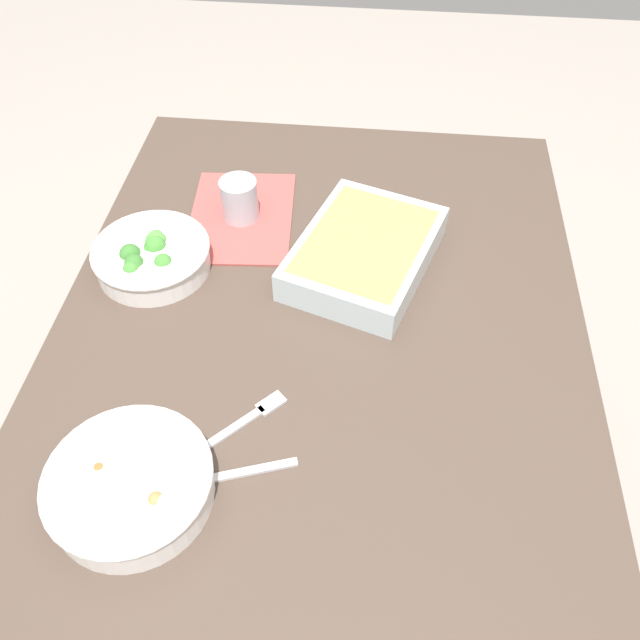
{
  "coord_description": "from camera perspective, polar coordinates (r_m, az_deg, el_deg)",
  "views": [
    {
      "loc": [
        0.75,
        0.08,
        1.58
      ],
      "look_at": [
        0.0,
        0.0,
        0.74
      ],
      "focal_mm": 37.05,
      "sensor_mm": 36.0,
      "label": 1
    }
  ],
  "objects": [
    {
      "name": "dining_table",
      "position": [
        1.19,
        0.0,
        -2.88
      ],
      "size": [
        1.2,
        0.9,
        0.74
      ],
      "color": "#4C3D33",
      "rests_on": "ground_plane"
    },
    {
      "name": "fork_on_table",
      "position": [
        1.0,
        -6.65,
        -8.74
      ],
      "size": [
        0.14,
        0.14,
        0.01
      ],
      "color": "silver",
      "rests_on": "dining_table"
    },
    {
      "name": "drink_cup",
      "position": [
        1.31,
        -6.95,
        10.11
      ],
      "size": [
        0.07,
        0.07,
        0.08
      ],
      "color": "#B2BCC6",
      "rests_on": "dining_table"
    },
    {
      "name": "baking_dish",
      "position": [
        1.2,
        3.87,
        5.95
      ],
      "size": [
        0.35,
        0.3,
        0.06
      ],
      "color": "silver",
      "rests_on": "dining_table"
    },
    {
      "name": "stew_bowl",
      "position": [
        0.95,
        -16.08,
        -13.46
      ],
      "size": [
        0.23,
        0.23,
        0.06
      ],
      "color": "white",
      "rests_on": "dining_table"
    },
    {
      "name": "broccoli_bowl",
      "position": [
        1.23,
        -14.33,
        5.43
      ],
      "size": [
        0.21,
        0.21,
        0.07
      ],
      "color": "white",
      "rests_on": "dining_table"
    },
    {
      "name": "placemat",
      "position": [
        1.33,
        -6.81,
        8.88
      ],
      "size": [
        0.29,
        0.22,
        0.0
      ],
      "primitive_type": "cube",
      "rotation": [
        0.0,
        0.0,
        0.08
      ],
      "color": "#B24C47",
      "rests_on": "dining_table"
    },
    {
      "name": "spoon_by_stew",
      "position": [
        0.96,
        -8.79,
        -13.24
      ],
      "size": [
        0.07,
        0.17,
        0.01
      ],
      "color": "silver",
      "rests_on": "dining_table"
    },
    {
      "name": "ground_plane",
      "position": [
        1.75,
        0.0,
        -16.39
      ],
      "size": [
        6.0,
        6.0,
        0.0
      ],
      "primitive_type": "plane",
      "color": "#9E9389"
    }
  ]
}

